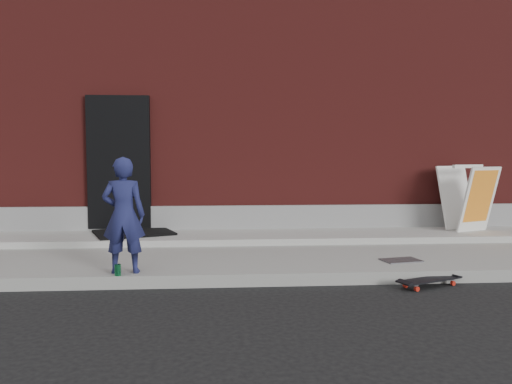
{
  "coord_description": "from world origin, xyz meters",
  "views": [
    {
      "loc": [
        -0.88,
        -5.65,
        1.52
      ],
      "look_at": [
        -0.42,
        0.8,
        1.04
      ],
      "focal_mm": 35.0,
      "sensor_mm": 36.0,
      "label": 1
    }
  ],
  "objects": [
    {
      "name": "ground",
      "position": [
        0.0,
        0.0,
        0.0
      ],
      "size": [
        80.0,
        80.0,
        0.0
      ],
      "primitive_type": "plane",
      "color": "black",
      "rests_on": "ground"
    },
    {
      "name": "sidewalk",
      "position": [
        0.0,
        1.5,
        0.07
      ],
      "size": [
        20.0,
        3.0,
        0.15
      ],
      "primitive_type": "cube",
      "color": "gray",
      "rests_on": "ground"
    },
    {
      "name": "apron",
      "position": [
        0.0,
        2.4,
        0.2
      ],
      "size": [
        20.0,
        1.2,
        0.1
      ],
      "primitive_type": "cube",
      "color": "#979892",
      "rests_on": "sidewalk"
    },
    {
      "name": "building",
      "position": [
        -0.0,
        6.99,
        2.5
      ],
      "size": [
        20.0,
        8.1,
        5.0
      ],
      "color": "#5C1B19",
      "rests_on": "ground"
    },
    {
      "name": "child",
      "position": [
        -2.01,
        0.2,
        0.83
      ],
      "size": [
        0.49,
        0.32,
        1.35
      ],
      "primitive_type": "imported",
      "rotation": [
        0.0,
        0.0,
        3.14
      ],
      "color": "#1B1F4C",
      "rests_on": "sidewalk"
    },
    {
      "name": "skateboard",
      "position": [
        1.53,
        -0.12,
        0.08
      ],
      "size": [
        0.83,
        0.5,
        0.09
      ],
      "color": "red",
      "rests_on": "ground"
    },
    {
      "name": "pizza_sign",
      "position": [
        3.3,
        2.48,
        0.81
      ],
      "size": [
        0.91,
        0.98,
        1.11
      ],
      "color": "white",
      "rests_on": "apron"
    },
    {
      "name": "soda_can",
      "position": [
        -2.06,
        0.05,
        0.21
      ],
      "size": [
        0.08,
        0.08,
        0.13
      ],
      "primitive_type": "cylinder",
      "rotation": [
        0.0,
        0.0,
        0.24
      ],
      "color": "#197F42",
      "rests_on": "sidewalk"
    },
    {
      "name": "doormat",
      "position": [
        -2.3,
        2.51,
        0.27
      ],
      "size": [
        1.46,
        1.33,
        0.03
      ],
      "primitive_type": "cube",
      "rotation": [
        0.0,
        0.0,
        0.38
      ],
      "color": "black",
      "rests_on": "apron"
    },
    {
      "name": "utility_plate",
      "position": [
        1.45,
        0.6,
        0.16
      ],
      "size": [
        0.54,
        0.4,
        0.01
      ],
      "primitive_type": "cube",
      "rotation": [
        0.0,
        0.0,
        0.2
      ],
      "color": "#4F4E53",
      "rests_on": "sidewalk"
    }
  ]
}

